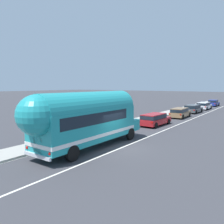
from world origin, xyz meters
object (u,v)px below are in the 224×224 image
object	(u,v)px
car_lead	(155,119)
car_fifth	(213,103)
car_fourth	(204,105)
painted_bus	(85,118)
car_third	(193,108)
car_second	(180,112)

from	to	relation	value
car_lead	car_fifth	bearing A→B (deg)	89.91
car_lead	car_fourth	world-z (taller)	same
painted_bus	car_lead	world-z (taller)	painted_bus
car_third	painted_bus	bearing A→B (deg)	-90.04
car_third	car_fourth	size ratio (longest dim) A/B	0.98
car_second	car_fourth	size ratio (longest dim) A/B	1.05
painted_bus	car_third	xyz separation A→B (m)	(0.02, 26.10, -1.52)
car_second	car_third	bearing A→B (deg)	90.75
car_fourth	car_third	bearing A→B (deg)	-90.81
car_second	painted_bus	bearing A→B (deg)	-90.30
car_fourth	car_fifth	size ratio (longest dim) A/B	1.02
car_second	car_fourth	bearing A→B (deg)	89.96
car_fifth	painted_bus	bearing A→B (deg)	-89.97
car_second	car_fifth	xyz separation A→B (m)	(-0.12, 21.54, -0.06)
painted_bus	car_second	world-z (taller)	painted_bus
painted_bus	car_fourth	bearing A→B (deg)	89.80
painted_bus	car_second	bearing A→B (deg)	89.70
car_lead	car_second	distance (m)	7.94
painted_bus	car_fourth	xyz separation A→B (m)	(0.11, 32.71, -1.51)
car_lead	car_fifth	size ratio (longest dim) A/B	1.09
car_fifth	car_fourth	bearing A→B (deg)	-89.11
painted_bus	car_second	distance (m)	19.67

